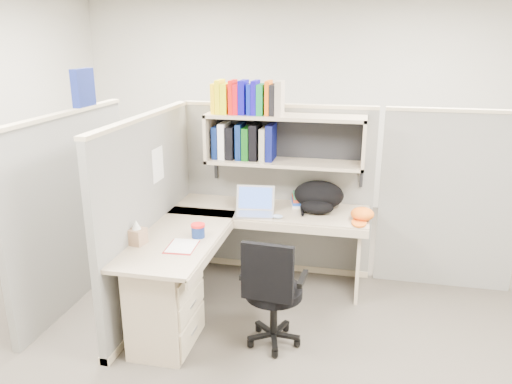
% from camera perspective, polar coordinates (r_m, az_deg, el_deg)
% --- Properties ---
extents(ground, '(6.00, 6.00, 0.00)m').
position_cam_1_polar(ground, '(4.27, 0.07, -13.77)').
color(ground, '#38332B').
rests_on(ground, ground).
extents(room_shell, '(6.00, 6.00, 6.00)m').
position_cam_1_polar(room_shell, '(3.71, 0.08, 8.21)').
color(room_shell, '#B0AC9F').
rests_on(room_shell, ground).
extents(cubicle, '(3.79, 1.84, 1.95)m').
position_cam_1_polar(cubicle, '(4.38, -3.36, 0.06)').
color(cubicle, slate).
rests_on(cubicle, ground).
extents(desk, '(1.74, 1.75, 0.73)m').
position_cam_1_polar(desk, '(3.92, -6.76, -9.63)').
color(desk, tan).
rests_on(desk, ground).
extents(laptop, '(0.37, 0.37, 0.24)m').
position_cam_1_polar(laptop, '(4.29, -0.22, -1.12)').
color(laptop, silver).
rests_on(laptop, desk).
extents(backpack, '(0.48, 0.39, 0.26)m').
position_cam_1_polar(backpack, '(4.42, 7.11, -0.56)').
color(backpack, black).
rests_on(backpack, desk).
extents(orange_cap, '(0.24, 0.27, 0.11)m').
position_cam_1_polar(orange_cap, '(4.29, 12.06, -2.47)').
color(orange_cap, '#D45912').
rests_on(orange_cap, desk).
extents(snack_canister, '(0.11, 0.11, 0.11)m').
position_cam_1_polar(snack_canister, '(3.86, -6.64, -4.38)').
color(snack_canister, navy).
rests_on(snack_canister, desk).
extents(tissue_box, '(0.14, 0.14, 0.19)m').
position_cam_1_polar(tissue_box, '(3.81, -13.49, -4.47)').
color(tissue_box, '#A57E5D').
rests_on(tissue_box, desk).
extents(mouse, '(0.10, 0.08, 0.03)m').
position_cam_1_polar(mouse, '(4.24, 2.46, -2.81)').
color(mouse, '#8396BA').
rests_on(mouse, desk).
extents(paper_cup, '(0.08, 0.08, 0.10)m').
position_cam_1_polar(paper_cup, '(4.60, 1.61, -0.78)').
color(paper_cup, white).
rests_on(paper_cup, desk).
extents(book_stack, '(0.21, 0.26, 0.11)m').
position_cam_1_polar(book_stack, '(4.58, 5.13, -0.84)').
color(book_stack, gray).
rests_on(book_stack, desk).
extents(loose_paper, '(0.21, 0.27, 0.00)m').
position_cam_1_polar(loose_paper, '(3.74, -8.41, -6.10)').
color(loose_paper, white).
rests_on(loose_paper, desk).
extents(task_chair, '(0.47, 0.44, 0.88)m').
position_cam_1_polar(task_chair, '(3.73, 1.89, -13.18)').
color(task_chair, black).
rests_on(task_chair, ground).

